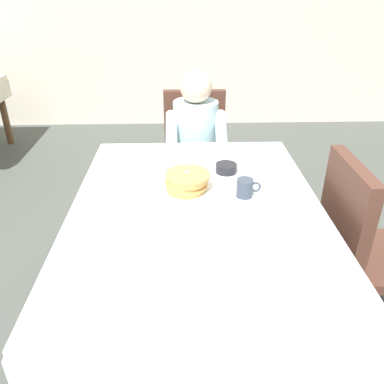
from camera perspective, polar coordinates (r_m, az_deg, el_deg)
name	(u,v)px	position (r m, az deg, el deg)	size (l,w,h in m)	color
ground_plane	(196,325)	(2.18, 0.59, -19.00)	(14.00, 14.00, 0.00)	#474C47
dining_table_main	(197,223)	(1.75, 0.69, -4.52)	(1.12, 1.52, 0.74)	silver
chair_diner	(195,149)	(2.85, 0.42, 6.37)	(0.44, 0.45, 0.93)	#4C2D23
diner_person	(196,138)	(2.66, 0.55, 7.86)	(0.40, 0.43, 1.12)	silver
chair_right_side	(360,242)	(2.00, 23.41, -6.68)	(0.45, 0.44, 0.93)	#4C2D23
plate_breakfast	(187,192)	(1.80, -0.71, 0.03)	(0.28, 0.28, 0.02)	white
breakfast_stack	(187,182)	(1.78, -0.79, 1.53)	(0.21, 0.21, 0.10)	tan
cup_coffee	(245,188)	(1.78, 7.81, 0.61)	(0.11, 0.08, 0.08)	#333D4C
bowl_butter	(226,168)	(2.00, 5.03, 3.52)	(0.11, 0.11, 0.04)	black
syrup_pitcher	(145,172)	(1.93, -6.95, 2.91)	(0.08, 0.08, 0.07)	silver
fork_left_of_plate	(146,196)	(1.79, -6.78, -0.52)	(0.18, 0.01, 0.01)	silver
knife_right_of_plate	(228,194)	(1.80, 5.36, -0.34)	(0.20, 0.01, 0.01)	silver
spoon_near_edge	(188,228)	(1.55, -0.60, -5.30)	(0.15, 0.01, 0.01)	silver
napkin_folded	(117,205)	(1.74, -10.88, -1.86)	(0.17, 0.12, 0.01)	white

